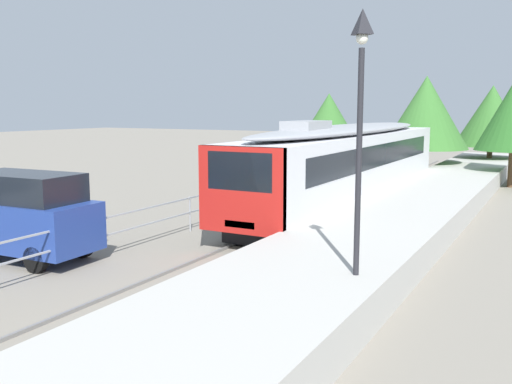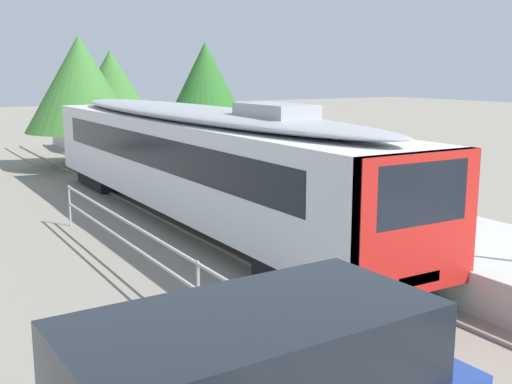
# 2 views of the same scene
# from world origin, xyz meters

# --- Properties ---
(ground_plane) EXTENTS (160.00, 160.00, 0.00)m
(ground_plane) POSITION_xyz_m (-3.00, 22.00, 0.00)
(ground_plane) COLOR gray
(track_rails) EXTENTS (3.20, 60.00, 0.14)m
(track_rails) POSITION_xyz_m (0.00, 22.00, 0.03)
(track_rails) COLOR gray
(track_rails) RESTS_ON ground
(commuter_train) EXTENTS (2.82, 19.22, 3.74)m
(commuter_train) POSITION_xyz_m (0.00, 28.29, 2.15)
(commuter_train) COLOR silver
(commuter_train) RESTS_ON track_rails
(station_platform) EXTENTS (3.90, 60.00, 0.90)m
(station_platform) POSITION_xyz_m (3.25, 22.00, 0.45)
(station_platform) COLOR #B7B5AD
(station_platform) RESTS_ON ground
(tree_behind_carpark) EXTENTS (5.33, 5.33, 6.33)m
(tree_behind_carpark) POSITION_xyz_m (0.37, 41.51, 4.05)
(tree_behind_carpark) COLOR brown
(tree_behind_carpark) RESTS_ON ground
(tree_behind_station_far) EXTENTS (4.87, 4.87, 5.88)m
(tree_behind_station_far) POSITION_xyz_m (3.65, 47.00, 3.80)
(tree_behind_station_far) COLOR brown
(tree_behind_station_far) RESTS_ON ground
(tree_distant_left) EXTENTS (4.08, 4.08, 6.04)m
(tree_distant_left) POSITION_xyz_m (5.69, 38.83, 4.03)
(tree_distant_left) COLOR brown
(tree_distant_left) RESTS_ON ground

